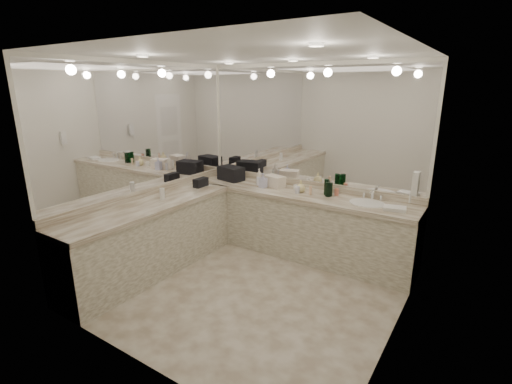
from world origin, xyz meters
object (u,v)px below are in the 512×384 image
Objects in this scene: wall_phone at (416,184)px; soap_bottle_c at (301,186)px; hand_towel at (395,208)px; sink at (367,204)px; soap_bottle_a at (259,177)px; soap_bottle_b at (263,180)px; black_toiletry_bag at (231,173)px; cream_cosmetic_case at (275,181)px.

wall_phone is 1.65m from soap_bottle_c.
soap_bottle_c reaches higher than hand_towel.
sink is 1.75× the size of hand_towel.
soap_bottle_a is at bearing 176.11° from hand_towel.
soap_bottle_b is at bearing -172.16° from soap_bottle_c.
hand_towel is (-0.26, 0.42, -0.43)m from wall_phone.
hand_towel is 1.55× the size of soap_bottle_c.
wall_phone is 2.15m from soap_bottle_b.
hand_towel is at bearing -0.35° from soap_bottle_b.
black_toiletry_bag is 0.65m from soap_bottle_b.
sink is 0.92m from soap_bottle_c.
soap_bottle_a is at bearing 178.15° from sink.
sink is 1.88× the size of soap_bottle_a.
wall_phone is 0.95× the size of hand_towel.
cream_cosmetic_case is (-1.97, 0.57, -0.37)m from wall_phone.
sink is at bearing -0.43° from soap_bottle_c.
soap_bottle_c reaches higher than sink.
soap_bottle_b is (0.14, -0.12, -0.01)m from soap_bottle_a.
soap_bottle_b reaches higher than cream_cosmetic_case.
wall_phone reaches higher than black_toiletry_bag.
sink is 2.71× the size of soap_bottle_c.
hand_towel is at bearing 10.11° from cream_cosmetic_case.
cream_cosmetic_case is at bearing 163.90° from wall_phone.
black_toiletry_bag is at bearing 179.22° from sink.
black_toiletry_bag is at bearing 171.24° from soap_bottle_b.
soap_bottle_b is 0.56m from soap_bottle_c.
cream_cosmetic_case is 0.18m from soap_bottle_b.
sink is 1.37m from cream_cosmetic_case.
soap_bottle_a reaches higher than cream_cosmetic_case.
soap_bottle_b is (-2.08, 0.43, -0.35)m from wall_phone.
hand_towel reaches higher than sink.
soap_bottle_b reaches higher than hand_towel.
black_toiletry_bag is 2.35× the size of soap_bottle_c.
cream_cosmetic_case is (0.75, 0.04, -0.03)m from black_toiletry_bag.
sink is 2.13× the size of soap_bottle_b.
hand_towel is at bearing -4.00° from soap_bottle_c.
black_toiletry_bag reaches higher than sink.
cream_cosmetic_case is 1.39× the size of soap_bottle_b.
wall_phone is 1.03× the size of soap_bottle_a.
cream_cosmetic_case is 1.76× the size of soap_bottle_c.
soap_bottle_a is 1.44× the size of soap_bottle_c.
wall_phone reaches higher than soap_bottle_a.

